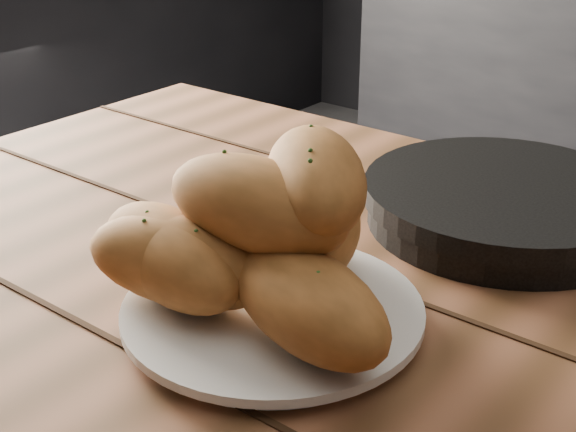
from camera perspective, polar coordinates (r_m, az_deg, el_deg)
name	(u,v)px	position (r m, az deg, el deg)	size (l,w,h in m)	color
plate	(273,314)	(0.66, -1.09, -6.96)	(0.25, 0.25, 0.02)	white
bread_rolls	(255,240)	(0.63, -2.37, -1.73)	(0.31, 0.25, 0.14)	#B76C32
skillet	(506,204)	(0.85, 15.25, 0.85)	(0.41, 0.29, 0.05)	black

